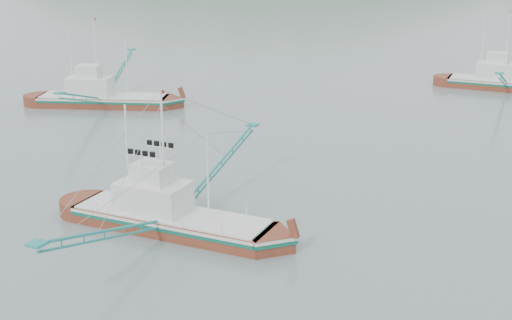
% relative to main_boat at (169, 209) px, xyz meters
% --- Properties ---
extents(ground, '(1200.00, 1200.00, 0.00)m').
position_rel_main_boat_xyz_m(ground, '(3.09, -0.16, -1.34)').
color(ground, slate).
rests_on(ground, ground).
extents(main_boat, '(12.85, 23.19, 9.38)m').
position_rel_main_boat_xyz_m(main_boat, '(0.00, 0.00, 0.00)').
color(main_boat, maroon).
rests_on(main_boat, ground).
extents(bg_boat_left, '(13.88, 23.54, 9.88)m').
position_rel_main_boat_xyz_m(bg_boat_left, '(-23.85, 24.73, 0.61)').
color(bg_boat_left, maroon).
rests_on(bg_boat_left, ground).
extents(bg_boat_far, '(13.40, 24.09, 9.75)m').
position_rel_main_boat_xyz_m(bg_boat_far, '(13.10, 51.72, -0.01)').
color(bg_boat_far, maroon).
rests_on(bg_boat_far, ground).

